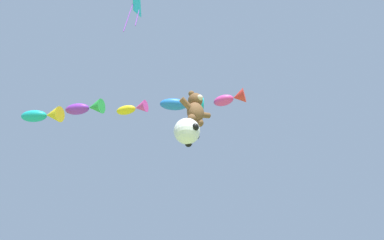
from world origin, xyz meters
name	(u,v)px	position (x,y,z in m)	size (l,w,h in m)	color
teddy_bear_kite	(196,108)	(0.49, 3.65, 9.00)	(1.69, 0.74, 1.71)	brown
soccer_ball_kite	(187,131)	(0.05, 3.65, 7.55)	(1.11, 1.11, 1.03)	white
fish_kite_magenta	(231,99)	(3.32, 3.80, 11.55)	(1.44, 1.87, 0.81)	#E53F9E
fish_kite_cobalt	(185,105)	(1.75, 5.89, 11.55)	(2.42, 2.15, 0.91)	blue
fish_kite_goldfin	(133,109)	(-0.34, 7.87, 11.33)	(1.47, 1.87, 0.70)	yellow
fish_kite_violet	(86,108)	(-2.26, 9.86, 11.55)	(1.98, 2.22, 0.87)	purple
fish_kite_teal	(44,115)	(-3.90, 11.72, 11.24)	(2.17, 2.28, 0.93)	#19ADB2
diamond_kite	(136,5)	(-3.28, 3.18, 12.27)	(1.01, 0.88, 3.00)	#19ADB2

